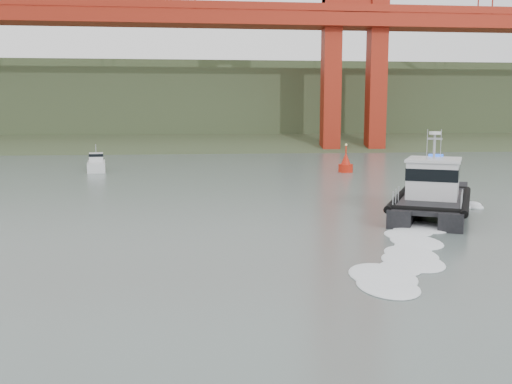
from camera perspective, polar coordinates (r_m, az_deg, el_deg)
The scene contains 5 objects.
ground at distance 23.98m, azimuth 7.11°, elevation -8.69°, with size 400.00×400.00×0.00m, color #4D5C59.
headlands at distance 147.94m, azimuth -4.08°, elevation 8.09°, with size 500.00×105.36×27.12m.
patrol_boat at distance 40.21m, azimuth 17.22°, elevation -0.09°, with size 9.25×12.53×5.76m.
motorboat at distance 69.37m, azimuth -15.67°, elevation 2.72°, with size 2.81×6.11×3.23m.
nav_buoy at distance 66.00m, azimuth 8.96°, elevation 2.76°, with size 1.66×1.66×3.46m.
Camera 1 is at (-5.34, -22.35, 6.88)m, focal length 40.00 mm.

